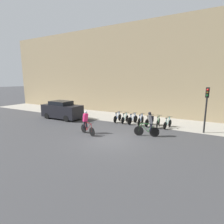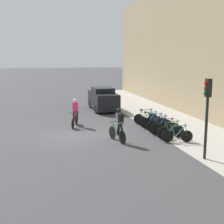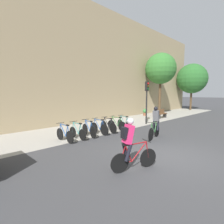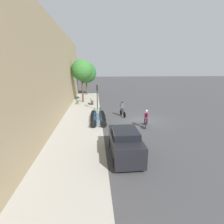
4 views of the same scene
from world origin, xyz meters
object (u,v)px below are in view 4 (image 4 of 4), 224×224
at_px(parked_bike_3, 98,117).
at_px(parked_bike_6, 98,112).
at_px(parked_car, 125,143).
at_px(traffic_light_pole, 97,93).
at_px(cyclist_grey, 122,108).
at_px(parked_bike_1, 98,122).
at_px(parked_bike_0, 98,124).
at_px(parked_bike_5, 98,114).
at_px(potted_plant, 78,101).
at_px(parked_bike_2, 98,119).
at_px(parked_bike_4, 98,115).
at_px(bench, 92,101).
at_px(cyclist_pink, 146,118).

relative_size(parked_bike_3, parked_bike_6, 1.03).
relative_size(parked_bike_3, parked_car, 0.38).
xyz_separation_m(traffic_light_pole, parked_car, (-13.12, -1.59, -1.51)).
height_order(cyclist_grey, parked_bike_1, cyclist_grey).
relative_size(parked_bike_0, parked_bike_5, 1.01).
bearing_deg(parked_bike_5, potted_plant, 21.45).
bearing_deg(traffic_light_pole, parked_bike_2, 179.74).
bearing_deg(cyclist_grey, parked_car, 172.30).
bearing_deg(potted_plant, parked_bike_4, -160.35).
distance_m(parked_bike_3, parked_bike_5, 1.58).
xyz_separation_m(parked_bike_0, potted_plant, (11.79, 3.08, 0.04)).
bearing_deg(parked_bike_5, bench, 6.27).
bearing_deg(parked_bike_1, parked_bike_3, 0.04).
distance_m(cyclist_pink, parked_bike_1, 4.76).
bearing_deg(parked_car, potted_plant, 15.06).
relative_size(traffic_light_pole, bench, 2.30).
height_order(parked_bike_2, parked_car, parked_car).
distance_m(parked_bike_6, bench, 6.71).
relative_size(cyclist_pink, parked_bike_4, 1.04).
relative_size(cyclist_grey, parked_bike_1, 1.13).
bearing_deg(parked_bike_6, bench, 7.01).
relative_size(traffic_light_pole, parked_car, 0.80).
height_order(cyclist_grey, parked_bike_2, cyclist_grey).
bearing_deg(parked_bike_5, parked_bike_3, 179.98).
bearing_deg(cyclist_grey, potted_plant, 37.82).
bearing_deg(cyclist_grey, parked_bike_4, 106.91).
relative_size(parked_bike_2, parked_bike_3, 1.02).
relative_size(parked_bike_1, parked_bike_5, 0.97).
bearing_deg(potted_plant, bench, -99.91).
xyz_separation_m(cyclist_pink, traffic_light_pole, (7.73, 4.58, 1.46)).
distance_m(parked_bike_4, parked_bike_5, 0.79).
bearing_deg(cyclist_grey, parked_bike_2, 130.14).
height_order(parked_bike_4, parked_car, parked_car).
relative_size(parked_bike_1, traffic_light_pole, 0.46).
bearing_deg(parked_bike_0, potted_plant, 14.65).
height_order(cyclist_pink, parked_bike_3, cyclist_pink).
xyz_separation_m(cyclist_grey, parked_bike_6, (0.69, 2.93, -0.56)).
height_order(cyclist_grey, bench, cyclist_grey).
height_order(parked_bike_1, parked_bike_2, parked_bike_2).
xyz_separation_m(parked_bike_4, potted_plant, (8.63, 3.08, 0.03)).
distance_m(cyclist_grey, parked_bike_0, 5.02).
distance_m(bench, parked_car, 17.23).
xyz_separation_m(parked_bike_3, parked_car, (-8.03, -1.62, 0.49)).
bearing_deg(parked_bike_5, cyclist_pink, -132.51).
bearing_deg(parked_bike_2, bench, 4.76).
bearing_deg(potted_plant, parked_car, -164.94).
relative_size(cyclist_grey, potted_plant, 2.29).
distance_m(parked_bike_1, parked_car, 6.67).
distance_m(cyclist_grey, parked_car, 9.80).
distance_m(cyclist_grey, parked_bike_3, 3.42).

